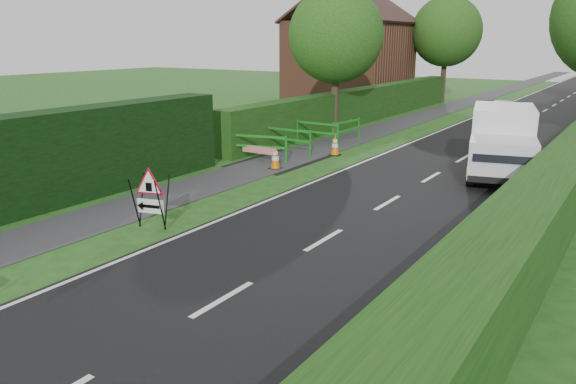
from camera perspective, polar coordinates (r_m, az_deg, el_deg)
The scene contains 20 objects.
ground at distance 10.91m, azimuth -20.41°, elevation -9.03°, with size 120.00×120.00×0.00m, color #214614.
road_surface at distance 41.35m, azimuth 25.22°, elevation 7.84°, with size 6.00×90.00×0.02m, color black.
footpath at distance 42.47m, azimuth 17.82°, elevation 8.71°, with size 2.00×90.00×0.02m, color #2D2D30.
hedge_west_far at distance 31.02m, azimuth 7.60°, elevation 7.13°, with size 1.00×24.00×1.80m, color #14380F.
house_west at distance 40.13m, azimuth 6.25°, elevation 13.15°, with size 7.50×7.40×7.88m.
tree_nw at distance 26.97m, azimuth 4.90°, elevation 15.56°, with size 4.40×4.40×6.70m.
tree_fw at distance 41.75m, azimuth 15.80°, elevation 15.41°, with size 4.80×4.80×7.24m.
triangle_sign at distance 13.37m, azimuth -14.02°, elevation -0.14°, with size 1.04×1.04×1.24m.
works_van at distance 19.32m, azimuth 20.92°, elevation 4.87°, with size 2.95×5.10×2.19m.
traffic_cone_0 at distance 18.64m, azimuth 21.84°, elevation 2.02°, with size 0.38×0.38×0.79m.
traffic_cone_1 at distance 19.38m, azimuth 24.19°, elevation 2.24°, with size 0.38×0.38×0.79m.
traffic_cone_2 at distance 22.72m, azimuth 23.92°, elevation 4.01°, with size 0.38×0.38×0.79m.
traffic_cone_3 at distance 19.22m, azimuth -1.29°, elevation 3.49°, with size 0.38×0.38×0.79m.
traffic_cone_4 at distance 21.62m, azimuth 4.80°, elevation 4.76°, with size 0.38×0.38×0.79m.
ped_barrier_0 at distance 20.42m, azimuth -2.84°, elevation 4.85°, with size 2.08×0.83×1.00m.
ped_barrier_1 at distance 21.88m, azimuth 0.06°, elevation 5.57°, with size 2.07×0.41×1.00m.
ped_barrier_2 at distance 23.63m, azimuth 2.97°, elevation 6.27°, with size 2.07×0.43×1.00m.
ped_barrier_3 at distance 24.20m, azimuth 5.95°, elevation 6.43°, with size 0.55×2.08×1.00m.
redwhite_plank at distance 20.41m, azimuth -2.93°, elevation 3.04°, with size 1.50×0.04×0.25m, color red.
hatchback_car at distance 32.37m, azimuth 20.77°, elevation 7.71°, with size 1.44×3.59×1.22m, color white.
Camera 1 is at (8.22, -5.73, 4.31)m, focal length 35.00 mm.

